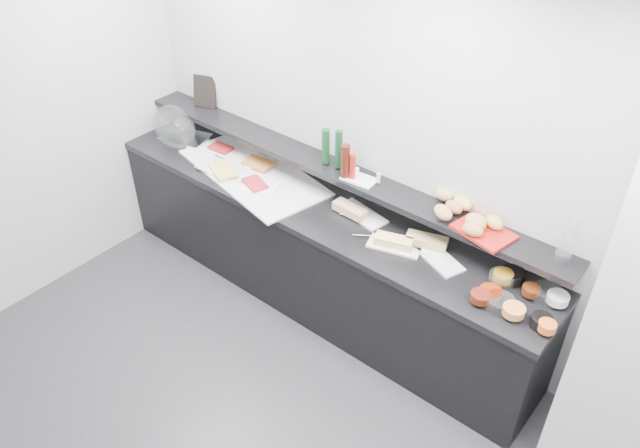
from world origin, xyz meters
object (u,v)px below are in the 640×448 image
Objects in this scene: framed_print at (205,92)px; bread_tray at (484,232)px; carafe at (568,241)px; cloche_base at (185,138)px; condiment_tray at (359,179)px; sandwich_plate_mid at (394,246)px.

bread_tray is at bearing -22.61° from framed_print.
framed_print is 3.05m from carafe.
cloche_base is 1.66× the size of condiment_tray.
carafe is (3.05, -0.06, 0.02)m from framed_print.
bread_tray is (2.58, -0.10, -0.12)m from framed_print.
bread_tray is 0.49m from carafe.
framed_print is 0.76× the size of bread_tray.
framed_print reaches higher than cloche_base.
bread_tray is (0.50, 0.19, 0.25)m from sandwich_plate_mid.
framed_print is 1.65m from condiment_tray.
carafe reaches higher than bread_tray.
cloche_base is at bearing -165.36° from bread_tray.
framed_print is (-2.08, 0.29, 0.37)m from sandwich_plate_mid.
sandwich_plate_mid is 0.53m from condiment_tray.
framed_print is at bearing 171.56° from condiment_tray.
carafe is at bearing 16.99° from bread_tray.
bread_tray is (0.93, 0.00, 0.00)m from condiment_tray.
condiment_tray is at bearing -23.94° from framed_print.
sandwich_plate_mid is at bearing -166.86° from carafe.
sandwich_plate_mid is at bearing -147.37° from bread_tray.
carafe reaches higher than framed_print.
sandwich_plate_mid is at bearing -17.86° from cloche_base.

